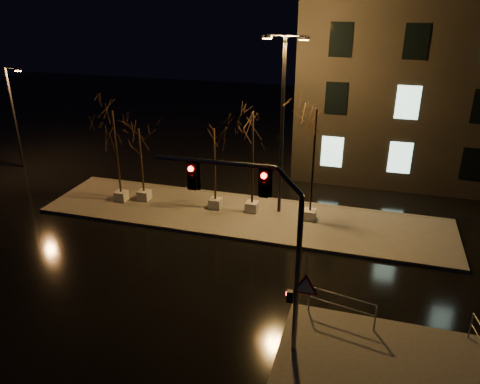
% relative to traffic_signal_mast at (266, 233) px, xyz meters
% --- Properties ---
extents(ground, '(90.00, 90.00, 0.00)m').
position_rel_traffic_signal_mast_xyz_m(ground, '(-3.44, 3.47, -4.43)').
color(ground, black).
rests_on(ground, ground).
extents(median, '(22.00, 5.00, 0.15)m').
position_rel_traffic_signal_mast_xyz_m(median, '(-3.44, 9.47, -4.35)').
color(median, '#4F4C46').
rests_on(median, ground).
extents(sidewalk_corner, '(7.00, 5.00, 0.15)m').
position_rel_traffic_signal_mast_xyz_m(sidewalk_corner, '(4.06, -0.03, -4.35)').
color(sidewalk_corner, '#4F4C46').
rests_on(sidewalk_corner, ground).
extents(tree_0, '(1.80, 1.80, 5.41)m').
position_rel_traffic_signal_mast_xyz_m(tree_0, '(-10.71, 9.32, -0.17)').
color(tree_0, '#B7B6AB').
rests_on(tree_0, median).
extents(tree_1, '(1.80, 1.80, 4.34)m').
position_rel_traffic_signal_mast_xyz_m(tree_1, '(-9.48, 9.77, -0.98)').
color(tree_1, '#B7B6AB').
rests_on(tree_1, median).
extents(tree_2, '(1.80, 1.80, 4.68)m').
position_rel_traffic_signal_mast_xyz_m(tree_2, '(-5.15, 9.87, -0.72)').
color(tree_2, '#B7B6AB').
rests_on(tree_2, median).
extents(tree_3, '(1.80, 1.80, 5.70)m').
position_rel_traffic_signal_mast_xyz_m(tree_3, '(-3.08, 10.01, 0.05)').
color(tree_3, '#B7B6AB').
rests_on(tree_3, median).
extents(tree_4, '(1.80, 1.80, 6.14)m').
position_rel_traffic_signal_mast_xyz_m(tree_4, '(0.12, 9.89, 0.38)').
color(tree_4, '#B7B6AB').
rests_on(tree_4, median).
extents(traffic_signal_mast, '(5.33, 0.27, 6.51)m').
position_rel_traffic_signal_mast_xyz_m(traffic_signal_mast, '(0.00, 0.00, 0.00)').
color(traffic_signal_mast, '#575A5F').
rests_on(traffic_signal_mast, sidewalk_corner).
extents(streetlight_main, '(2.32, 0.58, 9.27)m').
position_rel_traffic_signal_mast_xyz_m(streetlight_main, '(-1.65, 10.45, 1.07)').
color(streetlight_main, black).
rests_on(streetlight_main, median).
extents(streetlight_far, '(1.34, 0.28, 6.83)m').
position_rel_traffic_signal_mast_xyz_m(streetlight_far, '(-20.25, 12.77, -0.67)').
color(streetlight_far, black).
rests_on(streetlight_far, ground).
extents(guard_rail_a, '(2.48, 0.56, 1.09)m').
position_rel_traffic_signal_mast_xyz_m(guard_rail_a, '(2.44, 1.97, -3.56)').
color(guard_rail_a, '#575A5F').
rests_on(guard_rail_a, sidewalk_corner).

